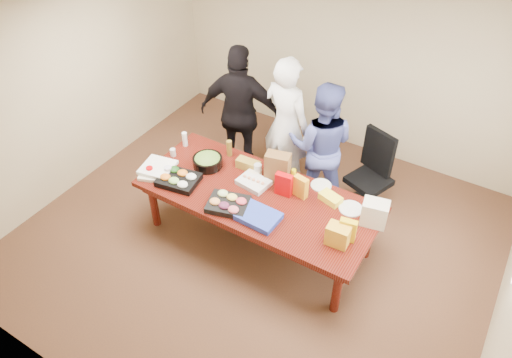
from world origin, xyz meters
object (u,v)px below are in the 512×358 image
Objects in this scene: person_right at (321,146)px; sheet_cake at (254,182)px; person_center at (286,126)px; salad_bowl at (208,162)px; conference_table at (258,217)px; office_chair at (369,178)px.

person_right is 1.04m from sheet_cake.
person_center reaches higher than salad_bowl.
office_chair reaches higher than conference_table.
salad_bowl is at bearing -173.22° from sheet_cake.
person_center reaches higher than person_right.
salad_bowl is (-1.08, -0.94, -0.07)m from person_right.
person_center is (-1.18, -0.08, 0.43)m from office_chair.
conference_table is 0.92m from salad_bowl.
sheet_cake is at bearing 104.38° from person_center.
office_chair is 0.55× the size of person_center.
office_chair is (0.93, 1.21, 0.16)m from conference_table.
person_right is at bearing -148.79° from office_chair.
conference_table is at bearing -9.46° from salad_bowl.
conference_table is at bearing 110.28° from person_center.
person_right reaches higher than salad_bowl.
person_center is 1.10× the size of person_right.
conference_table is at bearing 57.31° from person_right.
office_chair reaches higher than salad_bowl.
person_right is 1.44m from salad_bowl.
office_chair is at bearing 52.92° from sheet_cake.
sheet_cake reaches higher than conference_table.
person_right is (0.28, 1.08, 0.50)m from conference_table.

